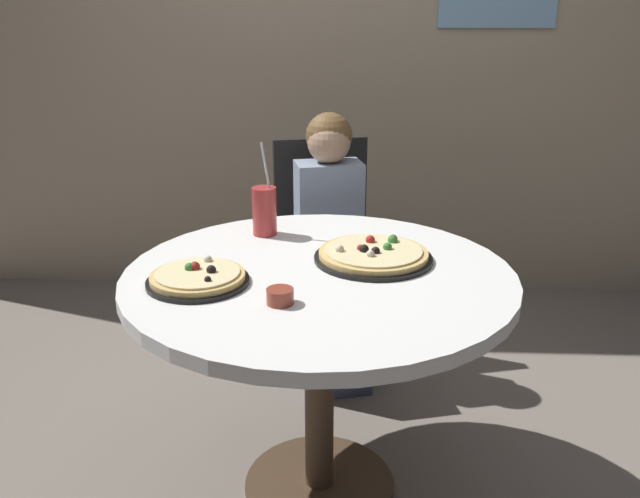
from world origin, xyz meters
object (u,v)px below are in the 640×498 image
diner_child (332,265)px  pizza_veggie (373,255)px  dining_table (319,306)px  sauce_bowl (280,296)px  chair_wooden (324,240)px  soda_cup (264,211)px  pizza_cheese (198,278)px

diner_child → pizza_veggie: bearing=-77.6°
dining_table → pizza_veggie: (0.16, 0.10, 0.13)m
sauce_bowl → diner_child: bearing=83.7°
dining_table → diner_child: (0.02, 0.73, -0.16)m
pizza_veggie → sauce_bowl: bearing=-127.4°
chair_wooden → sauce_bowl: 1.16m
dining_table → chair_wooden: bearing=91.3°
dining_table → pizza_veggie: bearing=32.3°
pizza_veggie → sauce_bowl: pizza_veggie is taller
dining_table → pizza_veggie: size_ratio=3.17×
dining_table → soda_cup: 0.42m
diner_child → pizza_cheese: (-0.34, -0.84, 0.28)m
pizza_cheese → sauce_bowl: pizza_cheese is taller
pizza_cheese → soda_cup: bearing=72.9°
chair_wooden → diner_child: (0.04, -0.18, -0.05)m
pizza_cheese → sauce_bowl: bearing=-26.9°
pizza_cheese → chair_wooden: bearing=73.3°
diner_child → pizza_veggie: 0.71m
dining_table → sauce_bowl: bearing=-111.7°
pizza_cheese → sauce_bowl: size_ratio=4.01×
diner_child → sauce_bowl: diner_child is taller
chair_wooden → soda_cup: (-0.17, -0.59, 0.30)m
dining_table → pizza_veggie: pizza_veggie is taller
dining_table → soda_cup: bearing=121.1°
soda_cup → chair_wooden: bearing=73.5°
pizza_veggie → pizza_cheese: (-0.48, -0.20, -0.00)m
soda_cup → pizza_cheese: bearing=-107.1°
chair_wooden → pizza_cheese: bearing=-106.7°
soda_cup → sauce_bowl: size_ratio=4.38×
dining_table → pizza_cheese: (-0.33, -0.10, 0.13)m
pizza_veggie → pizza_cheese: 0.52m
pizza_veggie → dining_table: bearing=-147.7°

